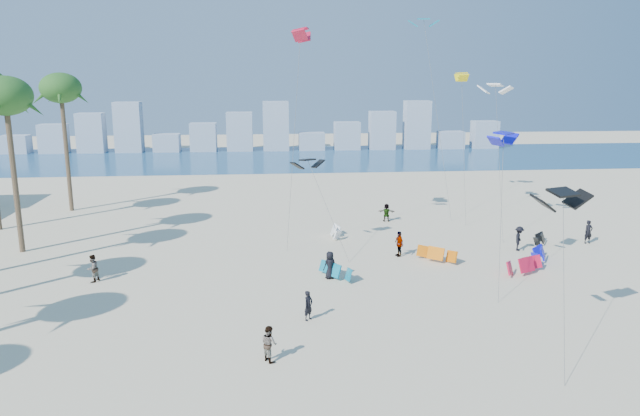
{
  "coord_description": "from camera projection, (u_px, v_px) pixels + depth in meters",
  "views": [
    {
      "loc": [
        -0.53,
        -22.48,
        13.23
      ],
      "look_at": [
        3.0,
        16.0,
        4.5
      ],
      "focal_mm": 33.79,
      "sensor_mm": 36.0,
      "label": 1
    }
  ],
  "objects": [
    {
      "name": "kitesurfer_near",
      "position": [
        308.0,
        306.0,
        32.73
      ],
      "size": [
        0.7,
        0.72,
        1.67
      ],
      "primitive_type": "imported",
      "rotation": [
        0.0,
        0.0,
        0.83
      ],
      "color": "black",
      "rests_on": "ground"
    },
    {
      "name": "kitesurfers_far",
      "position": [
        390.0,
        241.0,
        45.11
      ],
      "size": [
        37.37,
        15.85,
        1.89
      ],
      "color": "black",
      "rests_on": "ground"
    },
    {
      "name": "ground",
      "position": [
        283.0,
        401.0,
        24.8
      ],
      "size": [
        220.0,
        220.0,
        0.0
      ],
      "primitive_type": "plane",
      "color": "beige",
      "rests_on": "ground"
    },
    {
      "name": "flying_kites",
      "position": [
        461.0,
        93.0,
        43.12
      ],
      "size": [
        31.63,
        34.49,
        18.51
      ],
      "color": "black",
      "rests_on": "ground"
    },
    {
      "name": "distant_skyline",
      "position": [
        261.0,
        133.0,
        103.67
      ],
      "size": [
        85.0,
        3.0,
        8.4
      ],
      "color": "#9EADBF",
      "rests_on": "ground"
    },
    {
      "name": "kitesurfer_mid",
      "position": [
        269.0,
        343.0,
        28.09
      ],
      "size": [
        1.01,
        1.06,
        1.73
      ],
      "primitive_type": "imported",
      "rotation": [
        0.0,
        0.0,
        2.15
      ],
      "color": "gray",
      "rests_on": "ground"
    },
    {
      "name": "grounded_kites",
      "position": [
        454.0,
        256.0,
        42.81
      ],
      "size": [
        19.66,
        13.34,
        1.07
      ],
      "color": "#0D7B9C",
      "rests_on": "ground"
    },
    {
      "name": "ocean",
      "position": [
        269.0,
        158.0,
        94.74
      ],
      "size": [
        220.0,
        220.0,
        0.0
      ],
      "primitive_type": "plane",
      "color": "navy",
      "rests_on": "ground"
    }
  ]
}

